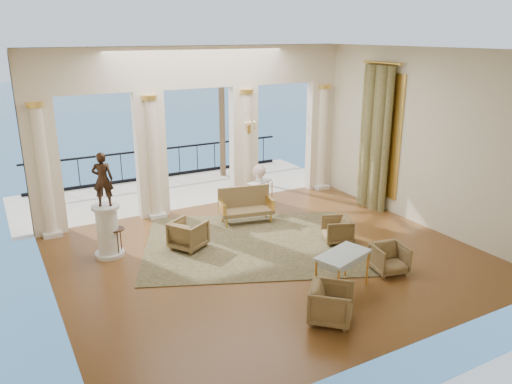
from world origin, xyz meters
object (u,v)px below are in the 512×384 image
settee (245,205)px  side_table (116,232)px  game_table (343,257)px  armchair_c (337,229)px  pedestal (108,232)px  armchair_d (188,233)px  console_table (259,186)px  statue (103,179)px  armchair_b (390,257)px  armchair_a (331,302)px

settee → side_table: bearing=-160.9°
game_table → side_table: bearing=114.9°
armchair_c → settee: bearing=-128.3°
pedestal → game_table: bearing=-46.5°
armchair_d → pedestal: size_ratio=0.62×
game_table → console_table: bearing=61.3°
game_table → statue: size_ratio=1.04×
armchair_d → armchair_c: bearing=-145.0°
settee → armchair_c: bearing=-49.0°
armchair_c → game_table: size_ratio=0.53×
settee → side_table: (-3.53, -0.46, 0.09)m
armchair_c → statue: 5.52m
armchair_b → console_table: 4.96m
side_table → console_table: bearing=16.4°
armchair_d → console_table: bearing=-90.6°
armchair_a → pedestal: (-2.74, 4.60, 0.21)m
console_table → side_table: (-4.43, -1.30, -0.09)m
statue → console_table: 4.90m
armchair_b → game_table: 1.40m
statue → armchair_d: bearing=-174.9°
game_table → pedestal: (-3.61, 3.80, -0.11)m
game_table → settee: bearing=71.1°
pedestal → side_table: (0.17, -0.05, -0.03)m
armchair_a → armchair_d: armchair_d is taller
armchair_a → armchair_b: (2.21, 0.92, -0.03)m
armchair_b → settee: settee is taller
armchair_c → pedestal: pedestal is taller
settee → pedestal: pedestal is taller
armchair_c → settee: size_ratio=0.45×
pedestal → statue: bearing=153.4°
armchair_d → settee: settee is taller
armchair_b → game_table: size_ratio=0.54×
armchair_a → armchair_d: (-1.02, 4.12, 0.00)m
statue → console_table: (4.59, 1.25, -1.16)m
armchair_b → armchair_d: 4.55m
armchair_d → settee: 2.17m
settee → game_table: (-0.09, -4.20, 0.23)m
armchair_c → console_table: bearing=-150.6°
armchair_b → side_table: bearing=155.1°
armchair_d → settee: bearing=-97.6°
armchair_c → side_table: (-4.81, 1.82, 0.21)m
armchair_a → armchair_b: 2.40m
armchair_a → game_table: bearing=-3.5°
settee → pedestal: size_ratio=1.26×
armchair_a → side_table: bearing=73.4°
console_table → armchair_a: bearing=-132.5°
armchair_c → console_table: console_table is taller
armchair_b → settee: bearing=119.3°
settee → console_table: bearing=55.0°
armchair_a → settee: size_ratio=0.49×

